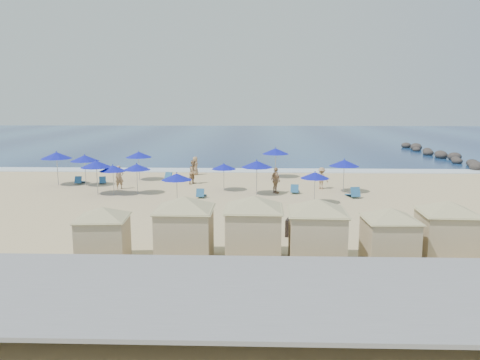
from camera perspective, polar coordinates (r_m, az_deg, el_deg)
name	(u,v)px	position (r m, az deg, el deg)	size (l,w,h in m)	color
ground	(209,209)	(28.37, -3.76, -3.49)	(160.00, 160.00, 0.00)	#D2B885
ocean	(239,138)	(82.79, -0.10, 5.18)	(160.00, 80.00, 0.06)	navy
surf_line	(225,170)	(43.55, -1.81, 1.18)	(160.00, 2.50, 0.08)	white
seawall	(168,285)	(15.38, -8.71, -12.52)	(160.00, 6.10, 1.22)	gray
rock_jetty	(446,156)	(56.89, 23.78, 2.68)	(2.56, 26.66, 0.96)	#2A2523
trash_bin	(295,227)	(22.77, 6.72, -5.76)	(0.82, 0.82, 0.82)	black
cabana_0	(103,228)	(19.42, -16.37, -5.61)	(4.03, 4.03, 2.53)	tan
cabana_1	(185,220)	(18.98, -6.77, -4.91)	(4.68, 4.68, 2.94)	tan
cabana_2	(254,220)	(18.86, 1.68, -4.89)	(4.73, 4.73, 2.97)	tan
cabana_3	(317,223)	(18.71, 9.36, -5.22)	(4.65, 4.65, 2.92)	tan
cabana_4	(390,229)	(19.22, 17.78, -5.75)	(4.12, 4.12, 2.59)	tan
cabana_5	(447,223)	(20.52, 23.91, -4.85)	(4.42, 4.42, 2.78)	tan
umbrella_0	(56,155)	(38.47, -21.47, 2.81)	(2.34, 2.34, 2.67)	#A5A8AD
umbrella_1	(96,164)	(33.64, -17.11, 1.87)	(2.17, 2.17, 2.46)	#A5A8AD
umbrella_2	(85,158)	(37.43, -18.41, 2.54)	(2.16, 2.16, 2.46)	#A5A8AD
umbrella_3	(113,168)	(33.28, -15.24, 1.39)	(1.88, 1.88, 2.14)	#A5A8AD
umbrella_4	(139,155)	(38.97, -12.25, 3.05)	(2.14, 2.14, 2.44)	#A5A8AD
umbrella_5	(137,167)	(33.22, -12.48, 1.57)	(1.93, 1.93, 2.20)	#A5A8AD
umbrella_6	(177,177)	(28.76, -7.72, 0.40)	(1.88, 1.88, 2.14)	#A5A8AD
umbrella_7	(224,167)	(33.64, -1.99, 1.65)	(1.79, 1.79, 2.04)	#A5A8AD
umbrella_8	(257,164)	(32.13, 2.06, 1.95)	(2.17, 2.17, 2.47)	#A5A8AD
umbrella_9	(276,151)	(39.57, 4.36, 3.52)	(2.28, 2.28, 2.59)	#A5A8AD
umbrella_10	(344,163)	(33.73, 12.59, 2.04)	(2.14, 2.14, 2.43)	#A5A8AD
umbrella_11	(315,175)	(29.64, 9.13, 0.57)	(1.85, 1.85, 2.11)	#A5A8AD
beach_chair_0	(80,181)	(38.76, -18.96, -0.11)	(0.54, 1.19, 0.65)	#275F8F
beach_chair_1	(103,181)	(38.23, -16.39, -0.12)	(0.81, 1.23, 0.63)	#275F8F
beach_chair_2	(171,178)	(38.51, -8.44, 0.30)	(1.10, 1.51, 0.76)	#275F8F
beach_chair_3	(201,194)	(31.63, -4.78, -1.72)	(0.60, 1.22, 0.66)	#275F8F
beach_chair_4	(295,190)	(33.17, 6.70, -1.20)	(0.72, 1.30, 0.68)	#275F8F
beach_chair_5	(353,193)	(32.41, 13.65, -1.61)	(0.82, 1.48, 0.77)	#275F8F
beachgoer_0	(119,177)	(35.49, -14.49, 0.30)	(0.63, 0.42, 1.74)	tan
beachgoer_1	(194,172)	(36.74, -5.66, 0.98)	(0.91, 0.71, 1.88)	tan
beachgoer_2	(276,180)	(32.89, 4.38, -0.05)	(1.08, 0.45, 1.84)	tan
beachgoer_3	(322,178)	(35.00, 9.92, 0.22)	(1.03, 0.59, 1.60)	tan
beachgoer_4	(195,166)	(41.21, -5.47, 1.74)	(0.79, 0.52, 1.62)	tan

